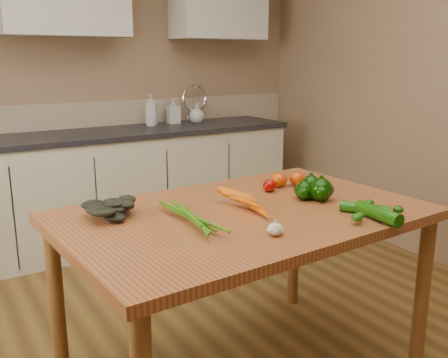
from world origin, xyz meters
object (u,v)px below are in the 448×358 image
tomato_a (270,186)px  zucchini_b (378,213)px  table (244,231)px  leafy_greens (114,205)px  pepper_a (304,190)px  pepper_b (311,185)px  soap_bottle_a (151,110)px  garlic_bulb (275,229)px  tomato_b (279,180)px  tomato_c (297,179)px  soap_bottle_b (173,110)px  zucchini_a (365,209)px  pepper_c (321,190)px  soap_bottle_c (197,113)px  carrot_bunch (228,205)px

tomato_a → zucchini_b: bearing=-79.2°
table → leafy_greens: 0.56m
pepper_a → pepper_b: size_ratio=0.96×
zucchini_b → pepper_b: bearing=85.8°
table → soap_bottle_a: (0.49, 2.12, 0.30)m
soap_bottle_a → tomato_a: size_ratio=4.03×
garlic_bulb → tomato_b: 0.70m
tomato_c → tomato_b: bearing=163.1°
soap_bottle_a → pepper_b: soap_bottle_a is taller
soap_bottle_b → pepper_a: 2.22m
tomato_a → zucchini_b: (0.11, -0.58, -0.00)m
pepper_a → tomato_b: size_ratio=1.08×
table → leafy_greens: leafy_greens is taller
tomato_a → zucchini_a: size_ratio=0.32×
tomato_b → garlic_bulb: bearing=-128.7°
pepper_b → tomato_c: 0.16m
soap_bottle_b → zucchini_a: bearing=174.7°
garlic_bulb → zucchini_a: (0.47, 0.01, -0.00)m
pepper_c → soap_bottle_a: bearing=87.0°
pepper_b → tomato_b: pepper_b is taller
tomato_a → leafy_greens: bearing=179.5°
garlic_bulb → zucchini_b: bearing=-9.3°
soap_bottle_c → tomato_c: soap_bottle_c is taller
pepper_c → tomato_b: 0.29m
carrot_bunch → zucchini_b: (0.47, -0.38, -0.01)m
soap_bottle_a → tomato_c: bearing=-33.0°
carrot_bunch → zucchini_b: bearing=-42.9°
soap_bottle_c → zucchini_b: 2.54m
table → tomato_c: 0.52m
garlic_bulb → tomato_b: (0.44, 0.55, 0.01)m
zucchini_b → tomato_b: bearing=91.6°
garlic_bulb → pepper_c: (0.45, 0.25, 0.03)m
pepper_b → pepper_c: pepper_c is taller
pepper_b → tomato_a: pepper_b is taller
pepper_a → table: bearing=-179.9°
tomato_a → soap_bottle_a: bearing=83.5°
soap_bottle_a → leafy_greens: (-1.00, -1.92, -0.16)m
garlic_bulb → tomato_c: bearing=44.2°
garlic_bulb → zucchini_b: 0.46m
table → pepper_a: bearing=-3.4°
zucchini_a → tomato_c: bearing=83.3°
soap_bottle_c → pepper_c: bearing=152.2°
soap_bottle_c → tomato_a: bearing=147.6°
leafy_greens → tomato_b: leafy_greens is taller
carrot_bunch → garlic_bulb: bearing=-91.6°
carrot_bunch → pepper_a: size_ratio=3.28×
tomato_a → tomato_b: (0.09, 0.04, 0.01)m
garlic_bulb → zucchini_a: same height
leafy_greens → zucchini_a: bearing=-29.0°
leafy_greens → pepper_a: leafy_greens is taller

